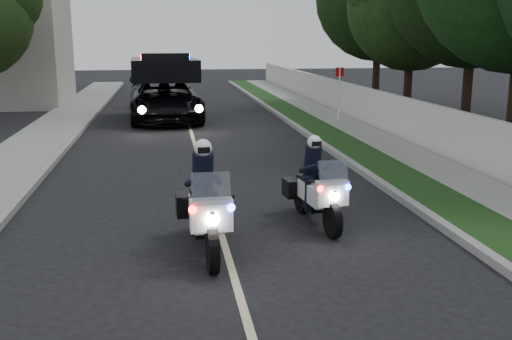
{
  "coord_description": "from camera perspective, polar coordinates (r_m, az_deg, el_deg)",
  "views": [
    {
      "loc": [
        -0.93,
        -6.83,
        3.5
      ],
      "look_at": [
        0.75,
        4.23,
        1.0
      ],
      "focal_mm": 41.94,
      "sensor_mm": 36.0,
      "label": 1
    }
  ],
  "objects": [
    {
      "name": "bicycle",
      "position": [
        31.18,
        -11.29,
        5.9
      ],
      "size": [
        0.64,
        1.82,
        0.95
      ],
      "primitive_type": "imported",
      "rotation": [
        0.0,
        0.0,
        -0.0
      ],
      "color": "black",
      "rests_on": "ground"
    },
    {
      "name": "curb_right",
      "position": [
        17.89,
        7.84,
        1.44
      ],
      "size": [
        0.2,
        60.0,
        0.15
      ],
      "primitive_type": "cube",
      "color": "gray",
      "rests_on": "ground"
    },
    {
      "name": "tree_left_far",
      "position": [
        38.78,
        -21.89,
        6.51
      ],
      "size": [
        7.73,
        7.73,
        10.91
      ],
      "primitive_type": null,
      "rotation": [
        0.0,
        0.0,
        0.2
      ],
      "color": "black",
      "rests_on": "ground"
    },
    {
      "name": "tree_right_c",
      "position": [
        24.35,
        19.22,
        3.62
      ],
      "size": [
        7.9,
        7.9,
        10.75
      ],
      "primitive_type": null,
      "rotation": [
        0.0,
        0.0,
        0.26
      ],
      "color": "black",
      "rests_on": "ground"
    },
    {
      "name": "police_suv",
      "position": [
        25.88,
        -8.59,
        4.67
      ],
      "size": [
        3.21,
        6.44,
        3.07
      ],
      "primitive_type": "imported",
      "rotation": [
        0.0,
        0.0,
        0.05
      ],
      "color": "black",
      "rests_on": "ground"
    },
    {
      "name": "tree_right_e",
      "position": [
        31.57,
        11.25,
        5.98
      ],
      "size": [
        6.53,
        6.53,
        10.56
      ],
      "primitive_type": null,
      "rotation": [
        0.0,
        0.0,
        -0.03
      ],
      "color": "black",
      "rests_on": "ground"
    },
    {
      "name": "tree_right_b",
      "position": [
        20.42,
        22.99,
        1.72
      ],
      "size": [
        8.7,
        8.7,
        10.96
      ],
      "primitive_type": null,
      "rotation": [
        0.0,
        0.0,
        0.42
      ],
      "color": "#173B13",
      "rests_on": "ground"
    },
    {
      "name": "curb_left",
      "position": [
        17.46,
        -18.94,
        0.59
      ],
      "size": [
        0.2,
        60.0,
        0.15
      ],
      "primitive_type": "cube",
      "color": "gray",
      "rests_on": "ground"
    },
    {
      "name": "sign_post",
      "position": [
        24.57,
        7.84,
        4.28
      ],
      "size": [
        0.45,
        0.45,
        2.38
      ],
      "primitive_type": null,
      "rotation": [
        0.0,
        0.0,
        0.25
      ],
      "color": "red",
      "rests_on": "ground"
    },
    {
      "name": "sidewalk_right",
      "position": [
        18.55,
        13.78,
        1.6
      ],
      "size": [
        1.4,
        60.0,
        0.16
      ],
      "primitive_type": "cube",
      "color": "gray",
      "rests_on": "ground"
    },
    {
      "name": "grass_verge",
      "position": [
        18.1,
        9.97,
        1.5
      ],
      "size": [
        1.2,
        60.0,
        0.16
      ],
      "primitive_type": "cube",
      "color": "#193814",
      "rests_on": "ground"
    },
    {
      "name": "ground",
      "position": [
        7.73,
        -0.83,
        -14.33
      ],
      "size": [
        120.0,
        120.0,
        0.0
      ],
      "primitive_type": "plane",
      "color": "black",
      "rests_on": "ground"
    },
    {
      "name": "lane_marking",
      "position": [
        17.21,
        -5.38,
        0.82
      ],
      "size": [
        0.12,
        50.0,
        0.01
      ],
      "primitive_type": "cube",
      "color": "#BFB78C",
      "rests_on": "ground"
    },
    {
      "name": "police_moto_right",
      "position": [
        11.55,
        5.67,
        -5.1
      ],
      "size": [
        0.92,
        2.06,
        1.7
      ],
      "primitive_type": null,
      "rotation": [
        0.0,
        0.0,
        0.11
      ],
      "color": "silver",
      "rests_on": "ground"
    },
    {
      "name": "tree_right_d",
      "position": [
        27.69,
        14.12,
        4.95
      ],
      "size": [
        7.4,
        7.4,
        9.34
      ],
      "primitive_type": null,
      "rotation": [
        0.0,
        0.0,
        -0.42
      ],
      "color": "#213F15",
      "rests_on": "ground"
    },
    {
      "name": "property_wall",
      "position": [
        18.84,
        16.71,
        3.67
      ],
      "size": [
        0.22,
        60.0,
        1.5
      ],
      "primitive_type": "cube",
      "color": "beige",
      "rests_on": "ground"
    },
    {
      "name": "cyclist",
      "position": [
        31.18,
        -11.29,
        5.9
      ],
      "size": [
        0.67,
        0.47,
        1.77
      ],
      "primitive_type": "imported",
      "rotation": [
        0.0,
        0.0,
        3.22
      ],
      "color": "black",
      "rests_on": "ground"
    },
    {
      "name": "sidewalk_left",
      "position": [
        17.69,
        -22.44,
        0.48
      ],
      "size": [
        2.0,
        60.0,
        0.16
      ],
      "primitive_type": "cube",
      "color": "gray",
      "rests_on": "ground"
    },
    {
      "name": "police_moto_left",
      "position": [
        10.1,
        -4.79,
        -7.71
      ],
      "size": [
        0.86,
        2.24,
        1.88
      ],
      "primitive_type": null,
      "rotation": [
        0.0,
        0.0,
        0.04
      ],
      "color": "silver",
      "rests_on": "ground"
    }
  ]
}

